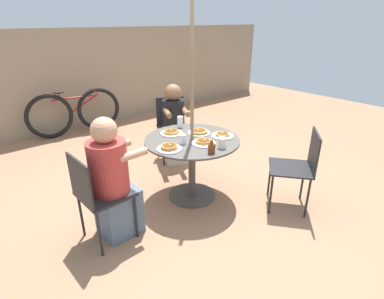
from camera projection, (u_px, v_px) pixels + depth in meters
ground_plane at (192, 195)px, 3.58m from camera, size 12.00×12.00×0.00m
back_fence at (76, 80)px, 5.52m from camera, size 10.00×0.06×1.80m
patio_table at (192, 152)px, 3.35m from camera, size 1.05×1.05×0.73m
umbrella_pole at (192, 103)px, 3.13m from camera, size 0.04×0.04×2.26m
patio_chair_north at (299, 164)px, 3.16m from camera, size 0.61×0.61×0.89m
patio_chair_east at (172, 123)px, 4.39m from camera, size 0.58×0.58×0.89m
diner_east at (174, 127)px, 4.24m from camera, size 0.47×0.54×1.13m
patio_chair_south at (96, 192)px, 2.65m from camera, size 0.45×0.45×0.89m
diner_south at (113, 184)px, 2.75m from camera, size 0.50×0.36×1.19m
pancake_plate_a at (171, 133)px, 3.43m from camera, size 0.26×0.26×0.05m
pancake_plate_b at (199, 132)px, 3.44m from camera, size 0.26×0.26×0.05m
pancake_plate_c at (169, 148)px, 3.01m from camera, size 0.26×0.26×0.06m
pancake_plate_d at (203, 142)px, 3.15m from camera, size 0.26×0.26×0.05m
pancake_plate_e at (223, 135)px, 3.35m from camera, size 0.26×0.26×0.05m
syrup_bottle at (212, 148)px, 2.92m from camera, size 0.09×0.07×0.14m
coffee_cup at (222, 143)px, 3.05m from camera, size 0.09×0.09×0.11m
drinking_glass_a at (180, 122)px, 3.62m from camera, size 0.07×0.07×0.14m
drinking_glass_b at (183, 139)px, 3.15m from camera, size 0.07×0.07×0.10m
bicycle at (75, 112)px, 5.37m from camera, size 1.64×0.44×0.80m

